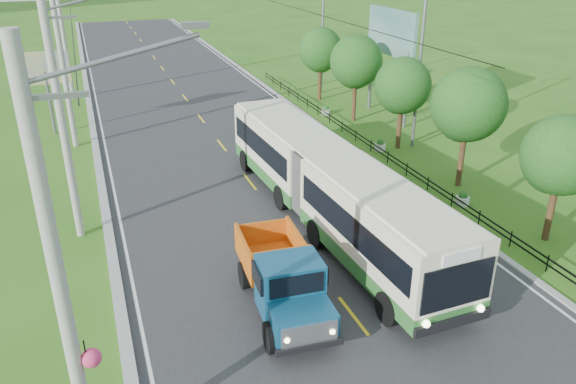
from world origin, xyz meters
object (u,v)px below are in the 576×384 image
tree_fifth (356,64)px  billboard_left (45,73)px  planter_mid (380,146)px  dump_truck (283,276)px  pole_far (63,32)px  billboard_right (391,39)px  pole_mid (63,61)px  tree_fourth (402,88)px  planter_near (463,199)px  streetlight_far (321,31)px  planter_far (326,111)px  tree_third (467,108)px  tree_back (320,52)px  pole_near (62,118)px  streetlight_mid (417,65)px  bus (328,182)px  tree_second (560,159)px  pole_nearest (63,286)px

tree_fifth → billboard_left: size_ratio=1.12×
planter_mid → dump_truck: bearing=-129.6°
planter_mid → tree_fifth: bearing=78.4°
pole_far → billboard_right: 24.33m
pole_mid → tree_fourth: size_ratio=1.85×
pole_mid → planter_mid: pole_mid is taller
pole_mid → planter_near: bearing=-41.7°
streetlight_far → planter_far: 7.84m
tree_third → tree_back: 18.00m
tree_fourth → billboard_left: bearing=153.0°
pole_mid → planter_far: bearing=3.4°
pole_near → streetlight_mid: (18.90, 5.00, -0.19)m
bus → dump_truck: bearing=-129.1°
tree_fourth → streetlight_mid: size_ratio=0.60×
streetlight_far → dump_truck: bearing=-115.3°
tree_fifth → planter_near: tree_fifth is taller
pole_near → planter_mid: 18.23m
tree_third → tree_back: tree_third is taller
tree_fifth → billboard_left: 19.74m
planter_mid → planter_far: size_ratio=1.00×
pole_near → pole_mid: bearing=90.0°
billboard_left → billboard_right: bearing=-10.4°
tree_back → streetlight_mid: size_ratio=0.61×
streetlight_mid → planter_near: 9.46m
tree_fourth → tree_fifth: tree_fifth is taller
pole_near → tree_second: size_ratio=1.89×
tree_second → billboard_right: 18.12m
billboard_right → streetlight_mid: bearing=-105.4°
tree_fifth → dump_truck: bearing=-122.1°
pole_mid → pole_far: same height
pole_mid → tree_third: (18.12, -12.86, -1.11)m
tree_third → planter_near: tree_third is taller
tree_fifth → planter_near: bearing=-95.1°
pole_nearest → planter_far: (16.84, 25.00, -4.65)m
planter_mid → tree_back: bearing=84.1°
pole_mid → dump_truck: pole_mid is taller
planter_far → billboard_right: billboard_right is taller
streetlight_mid → planter_far: 9.46m
pole_near → tree_second: (18.12, -6.86, -1.57)m
tree_third → streetlight_mid: bearing=82.4°
tree_second → streetlight_far: size_ratio=0.58×
billboard_right → dump_truck: (-14.34, -18.84, -4.03)m
bus → streetlight_mid: bearing=38.5°
billboard_right → bus: size_ratio=0.42×
bus → tree_fifth: bearing=57.3°
pole_far → dump_truck: bearing=-78.9°
planter_near → billboard_left: billboard_left is taller
tree_back → bus: (-8.02, -19.78, -1.65)m
tree_back → planter_near: size_ratio=8.21×
tree_fifth → bus: bearing=-120.2°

